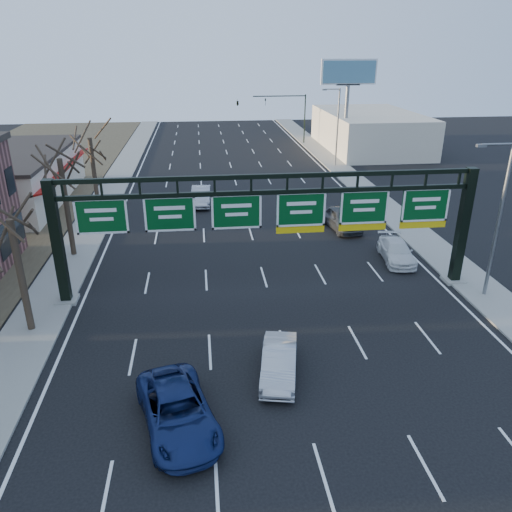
{
  "coord_description": "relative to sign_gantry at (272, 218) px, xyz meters",
  "views": [
    {
      "loc": [
        -3.76,
        -18.48,
        13.72
      ],
      "look_at": [
        -0.96,
        5.99,
        3.2
      ],
      "focal_mm": 35.0,
      "sensor_mm": 36.0,
      "label": 1
    }
  ],
  "objects": [
    {
      "name": "ground",
      "position": [
        -0.16,
        -8.0,
        -4.63
      ],
      "size": [
        160.0,
        160.0,
        0.0
      ],
      "primitive_type": "plane",
      "color": "black",
      "rests_on": "ground"
    },
    {
      "name": "sidewalk_left",
      "position": [
        -12.96,
        12.0,
        -4.57
      ],
      "size": [
        3.0,
        120.0,
        0.12
      ],
      "primitive_type": "cube",
      "color": "gray",
      "rests_on": "ground"
    },
    {
      "name": "sidewalk_right",
      "position": [
        12.64,
        12.0,
        -4.57
      ],
      "size": [
        3.0,
        120.0,
        0.12
      ],
      "primitive_type": "cube",
      "color": "gray",
      "rests_on": "ground"
    },
    {
      "name": "lane_markings",
      "position": [
        -0.16,
        12.0,
        -4.62
      ],
      "size": [
        21.6,
        120.0,
        0.01
      ],
      "primitive_type": "cube",
      "color": "white",
      "rests_on": "ground"
    },
    {
      "name": "sign_gantry",
      "position": [
        0.0,
        0.0,
        0.0
      ],
      "size": [
        24.6,
        1.2,
        7.2
      ],
      "color": "black",
      "rests_on": "ground"
    },
    {
      "name": "cream_strip",
      "position": [
        -21.64,
        21.0,
        -2.27
      ],
      "size": [
        10.9,
        18.4,
        4.7
      ],
      "color": "beige",
      "rests_on": "ground"
    },
    {
      "name": "building_right_distant",
      "position": [
        19.84,
        42.0,
        -2.13
      ],
      "size": [
        12.0,
        20.0,
        5.0
      ],
      "primitive_type": "cube",
      "color": "beige",
      "rests_on": "ground"
    },
    {
      "name": "tree_gantry",
      "position": [
        -12.96,
        -3.0,
        2.48
      ],
      "size": [
        3.6,
        3.6,
        8.48
      ],
      "color": "#2E2319",
      "rests_on": "sidewalk_left"
    },
    {
      "name": "tree_mid",
      "position": [
        -12.96,
        7.0,
        3.23
      ],
      "size": [
        3.6,
        3.6,
        9.24
      ],
      "color": "#2E2319",
      "rests_on": "sidewalk_left"
    },
    {
      "name": "tree_far",
      "position": [
        -12.96,
        17.0,
        2.86
      ],
      "size": [
        3.6,
        3.6,
        8.86
      ],
      "color": "#2E2319",
      "rests_on": "sidewalk_left"
    },
    {
      "name": "streetlight_near",
      "position": [
        12.31,
        -2.0,
        0.45
      ],
      "size": [
        2.15,
        0.22,
        9.0
      ],
      "color": "slate",
      "rests_on": "sidewalk_right"
    },
    {
      "name": "streetlight_far",
      "position": [
        12.31,
        32.0,
        0.45
      ],
      "size": [
        2.15,
        0.22,
        9.0
      ],
      "color": "slate",
      "rests_on": "sidewalk_right"
    },
    {
      "name": "billboard_right",
      "position": [
        14.84,
        36.98,
        4.43
      ],
      "size": [
        7.0,
        0.5,
        12.0
      ],
      "color": "slate",
      "rests_on": "ground"
    },
    {
      "name": "traffic_signal_mast",
      "position": [
        5.53,
        47.0,
        0.87
      ],
      "size": [
        10.16,
        0.54,
        7.0
      ],
      "color": "black",
      "rests_on": "ground"
    },
    {
      "name": "car_blue_suv",
      "position": [
        -5.18,
        -11.03,
        -3.87
      ],
      "size": [
        3.79,
        5.94,
        1.52
      ],
      "primitive_type": "imported",
      "rotation": [
        0.0,
        0.0,
        0.25
      ],
      "color": "navy",
      "rests_on": "ground"
    },
    {
      "name": "car_silver_sedan",
      "position": [
        -0.8,
        -8.23,
        -3.93
      ],
      "size": [
        2.29,
        4.47,
        1.4
      ],
      "primitive_type": "imported",
      "rotation": [
        0.0,
        0.0,
        -0.2
      ],
      "color": "#ADADB2",
      "rests_on": "ground"
    },
    {
      "name": "car_white_wagon",
      "position": [
        9.16,
        3.61,
        -3.95
      ],
      "size": [
        2.4,
        4.84,
        1.35
      ],
      "primitive_type": "imported",
      "rotation": [
        0.0,
        0.0,
        -0.11
      ],
      "color": "white",
      "rests_on": "ground"
    },
    {
      "name": "car_grey_far",
      "position": [
        7.15,
        10.24,
        -3.79
      ],
      "size": [
        2.67,
        5.16,
        1.68
      ],
      "primitive_type": "imported",
      "rotation": [
        0.0,
        0.0,
        0.14
      ],
      "color": "#404346",
      "rests_on": "ground"
    },
    {
      "name": "car_silver_distant",
      "position": [
        -3.91,
        18.14,
        -3.84
      ],
      "size": [
        1.92,
        4.9,
        1.59
      ],
      "primitive_type": "imported",
      "rotation": [
        0.0,
        0.0,
        -0.05
      ],
      "color": "#A7A8AC",
      "rests_on": "ground"
    }
  ]
}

